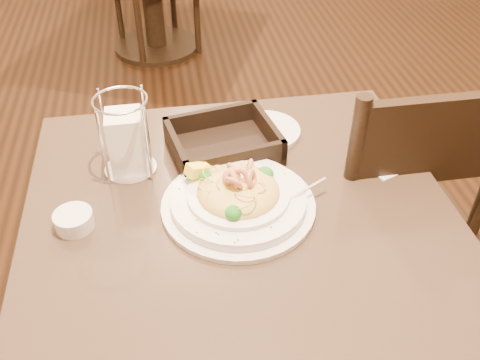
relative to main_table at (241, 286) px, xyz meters
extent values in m
cylinder|color=black|center=(0.00, 0.00, -0.13)|extent=(0.12, 0.12, 0.66)
cube|color=#4A392A|center=(0.00, 0.00, 0.21)|extent=(0.90, 0.90, 0.03)
cylinder|color=black|center=(-0.14, 2.35, -0.48)|extent=(0.52, 0.52, 0.03)
cube|color=black|center=(0.45, 0.27, -0.04)|extent=(0.42, 0.42, 0.04)
cylinder|color=black|center=(0.63, 0.45, -0.28)|extent=(0.04, 0.04, 0.43)
cylinder|color=black|center=(0.27, 0.45, -0.28)|extent=(0.04, 0.04, 0.43)
cylinder|color=black|center=(0.63, 0.09, -0.28)|extent=(0.04, 0.04, 0.43)
cylinder|color=black|center=(0.27, 0.09, -0.28)|extent=(0.04, 0.04, 0.43)
cylinder|color=black|center=(0.27, 0.09, 0.21)|extent=(0.04, 0.04, 0.46)
cube|color=black|center=(0.45, 0.09, 0.31)|extent=(0.36, 0.03, 0.22)
cylinder|color=black|center=(-0.35, 2.47, -0.28)|extent=(0.04, 0.04, 0.43)
cylinder|color=black|center=(0.11, 2.25, -0.28)|extent=(0.04, 0.04, 0.43)
cylinder|color=black|center=(-0.23, 2.13, -0.28)|extent=(0.04, 0.04, 0.43)
cylinder|color=white|center=(0.00, 0.03, 0.23)|extent=(0.32, 0.32, 0.01)
cylinder|color=white|center=(0.00, 0.03, 0.25)|extent=(0.28, 0.28, 0.02)
cylinder|color=white|center=(0.00, 0.03, 0.27)|extent=(0.21, 0.21, 0.01)
ellipsoid|color=gold|center=(0.00, 0.03, 0.27)|extent=(0.17, 0.17, 0.06)
cube|color=#FFF935|center=(-0.08, 0.09, 0.29)|extent=(0.06, 0.05, 0.04)
cube|color=silver|center=(0.13, 0.02, 0.26)|extent=(0.11, 0.06, 0.01)
cube|color=silver|center=(0.07, 0.02, 0.27)|extent=(0.04, 0.03, 0.00)
torus|color=gold|center=(0.00, 0.03, 0.28)|extent=(0.04, 0.04, 0.03)
torus|color=gold|center=(0.02, 0.05, 0.29)|extent=(0.06, 0.05, 0.05)
torus|color=gold|center=(0.00, 0.03, 0.29)|extent=(0.04, 0.03, 0.03)
torus|color=gold|center=(0.03, 0.08, 0.29)|extent=(0.04, 0.03, 0.03)
torus|color=gold|center=(0.01, -0.03, 0.28)|extent=(0.05, 0.04, 0.04)
torus|color=gold|center=(0.03, 0.00, 0.30)|extent=(0.04, 0.04, 0.02)
torus|color=gold|center=(-0.04, 0.07, 0.30)|extent=(0.03, 0.03, 0.02)
torus|color=gold|center=(-0.03, 0.02, 0.30)|extent=(0.05, 0.05, 0.03)
torus|color=gold|center=(-0.06, 0.00, 0.28)|extent=(0.03, 0.05, 0.04)
torus|color=gold|center=(-0.02, 0.03, 0.28)|extent=(0.03, 0.04, 0.03)
torus|color=gold|center=(0.02, 0.05, 0.28)|extent=(0.04, 0.04, 0.03)
torus|color=gold|center=(-0.05, 0.06, 0.30)|extent=(0.05, 0.05, 0.03)
torus|color=gold|center=(-0.06, 0.04, 0.28)|extent=(0.05, 0.05, 0.03)
torus|color=gold|center=(0.00, 0.02, 0.30)|extent=(0.06, 0.06, 0.02)
torus|color=gold|center=(0.00, -0.03, 0.29)|extent=(0.06, 0.06, 0.04)
torus|color=gold|center=(0.01, -0.01, 0.30)|extent=(0.06, 0.05, 0.04)
torus|color=gold|center=(0.00, 0.04, 0.30)|extent=(0.04, 0.03, 0.01)
torus|color=gold|center=(-0.02, 0.02, 0.28)|extent=(0.03, 0.03, 0.02)
torus|color=gold|center=(0.06, 0.06, 0.28)|extent=(0.03, 0.04, 0.02)
torus|color=#E99D73|center=(0.02, 0.02, 0.31)|extent=(0.04, 0.05, 0.04)
torus|color=#E99D73|center=(-0.01, 0.02, 0.31)|extent=(0.02, 0.04, 0.04)
torus|color=#E99D73|center=(-0.02, 0.03, 0.31)|extent=(0.04, 0.04, 0.04)
torus|color=#E99D73|center=(0.02, 0.05, 0.31)|extent=(0.03, 0.04, 0.04)
torus|color=#E99D73|center=(-0.01, 0.05, 0.31)|extent=(0.04, 0.05, 0.04)
torus|color=#E99D73|center=(0.00, 0.03, 0.31)|extent=(0.04, 0.03, 0.04)
torus|color=#E99D73|center=(-0.01, 0.01, 0.31)|extent=(0.05, 0.05, 0.04)
ellipsoid|color=#196316|center=(0.06, 0.06, 0.28)|extent=(0.04, 0.04, 0.03)
ellipsoid|color=#196316|center=(-0.06, 0.07, 0.28)|extent=(0.03, 0.03, 0.03)
ellipsoid|color=#196316|center=(-0.02, -0.04, 0.28)|extent=(0.04, 0.04, 0.03)
cube|color=#266619|center=(-0.07, 0.12, 0.26)|extent=(0.00, 0.00, 0.00)
cube|color=#266619|center=(-0.10, 0.10, 0.26)|extent=(0.00, 0.00, 0.00)
cube|color=#266619|center=(-0.02, -0.10, 0.26)|extent=(0.00, 0.00, 0.00)
cube|color=#266619|center=(-0.10, 0.10, 0.26)|extent=(0.00, 0.00, 0.00)
cube|color=#266619|center=(0.05, -0.08, 0.26)|extent=(0.00, 0.00, 0.00)
cube|color=#266619|center=(-0.06, -0.08, 0.26)|extent=(0.00, 0.00, 0.00)
cube|color=#266619|center=(-0.03, -0.10, 0.26)|extent=(0.00, 0.00, 0.00)
cube|color=#266619|center=(-0.10, -0.07, 0.26)|extent=(0.00, 0.00, 0.00)
cube|color=#266619|center=(-0.12, 0.07, 0.26)|extent=(0.00, 0.00, 0.00)
cube|color=#266619|center=(-0.06, -0.07, 0.26)|extent=(0.00, 0.00, 0.00)
cube|color=#266619|center=(0.11, 0.08, 0.26)|extent=(0.00, 0.00, 0.00)
cube|color=#266619|center=(-0.07, 0.13, 0.26)|extent=(0.00, 0.00, 0.00)
cube|color=#266619|center=(-0.10, -0.03, 0.26)|extent=(0.00, 0.00, 0.00)
cube|color=white|center=(0.36, 0.13, 0.23)|extent=(0.14, 0.14, 0.00)
cylinder|color=#EF7054|center=(0.36, 0.13, 0.29)|extent=(0.07, 0.07, 0.12)
cylinder|color=white|center=(0.36, 0.13, 0.35)|extent=(0.07, 0.07, 0.01)
cube|color=black|center=(-0.01, 0.22, 0.24)|extent=(0.27, 0.24, 0.02)
cube|color=black|center=(0.11, 0.25, 0.27)|extent=(0.05, 0.20, 0.05)
cube|color=black|center=(-0.12, 0.20, 0.27)|extent=(0.05, 0.20, 0.05)
cube|color=black|center=(-0.02, 0.32, 0.27)|extent=(0.24, 0.06, 0.05)
cube|color=black|center=(0.01, 0.13, 0.27)|extent=(0.24, 0.06, 0.05)
cylinder|color=silver|center=(-0.23, 0.19, 0.23)|extent=(0.12, 0.12, 0.01)
torus|color=silver|center=(-0.23, 0.19, 0.41)|extent=(0.12, 0.12, 0.01)
cube|color=white|center=(-0.23, 0.19, 0.31)|extent=(0.09, 0.09, 0.14)
cylinder|color=silver|center=(-0.27, 0.15, 0.32)|extent=(0.01, 0.01, 0.18)
cylinder|color=silver|center=(-0.18, 0.15, 0.32)|extent=(0.01, 0.01, 0.18)
cylinder|color=silver|center=(-0.27, 0.24, 0.32)|extent=(0.01, 0.01, 0.18)
cylinder|color=silver|center=(-0.18, 0.24, 0.32)|extent=(0.01, 0.01, 0.18)
cylinder|color=white|center=(0.11, 0.29, 0.23)|extent=(0.23, 0.23, 0.01)
cylinder|color=white|center=(-0.34, 0.02, 0.24)|extent=(0.09, 0.09, 0.03)
camera|label=1|loc=(-0.13, -0.80, 0.99)|focal=40.00mm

